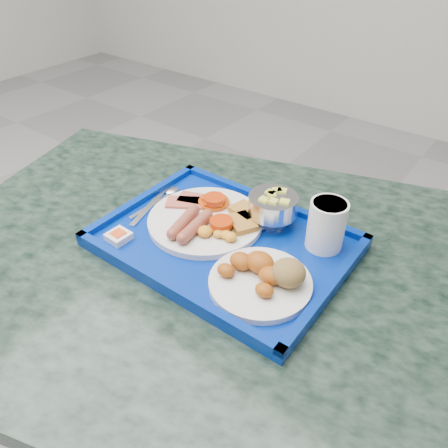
% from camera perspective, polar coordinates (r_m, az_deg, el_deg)
% --- Properties ---
extents(table, '(1.49, 1.21, 0.81)m').
position_cam_1_polar(table, '(1.02, 0.97, -13.81)').
color(table, slate).
rests_on(table, floor).
extents(tray, '(0.49, 0.36, 0.03)m').
position_cam_1_polar(tray, '(0.90, -0.00, -2.37)').
color(tray, '#032592').
rests_on(tray, table).
extents(main_plate, '(0.25, 0.25, 0.04)m').
position_cam_1_polar(main_plate, '(0.93, -2.16, 0.65)').
color(main_plate, silver).
rests_on(main_plate, tray).
extents(bread_plate, '(0.19, 0.19, 0.06)m').
position_cam_1_polar(bread_plate, '(0.79, 5.32, -6.88)').
color(bread_plate, silver).
rests_on(bread_plate, tray).
extents(fruit_bowl, '(0.10, 0.10, 0.07)m').
position_cam_1_polar(fruit_bowl, '(0.92, 6.41, 2.44)').
color(fruit_bowl, silver).
rests_on(fruit_bowl, tray).
extents(juice_cup, '(0.07, 0.07, 0.10)m').
position_cam_1_polar(juice_cup, '(0.87, 13.26, 0.05)').
color(juice_cup, white).
rests_on(juice_cup, tray).
extents(spoon, '(0.03, 0.16, 0.01)m').
position_cam_1_polar(spoon, '(1.03, -7.58, 3.78)').
color(spoon, silver).
rests_on(spoon, tray).
extents(knife, '(0.06, 0.18, 0.00)m').
position_cam_1_polar(knife, '(1.01, -9.37, 2.61)').
color(knife, silver).
rests_on(knife, tray).
extents(jam_packet, '(0.04, 0.04, 0.02)m').
position_cam_1_polar(jam_packet, '(0.92, -13.60, -1.58)').
color(jam_packet, white).
rests_on(jam_packet, tray).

